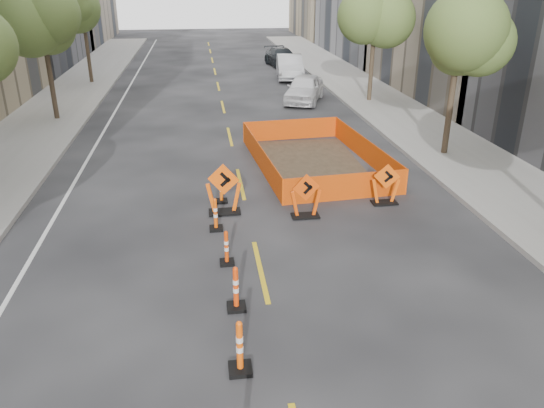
{
  "coord_description": "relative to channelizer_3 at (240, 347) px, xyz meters",
  "views": [
    {
      "loc": [
        -1.27,
        -7.32,
        6.7
      ],
      "look_at": [
        0.5,
        5.54,
        1.1
      ],
      "focal_mm": 35.0,
      "sensor_mm": 36.0,
      "label": 1
    }
  ],
  "objects": [
    {
      "name": "tree_r_c",
      "position": [
        9.19,
        21.57,
        3.98
      ],
      "size": [
        2.8,
        2.8,
        5.95
      ],
      "color": "#382B1E",
      "rests_on": "ground"
    },
    {
      "name": "channelizer_4",
      "position": [
        0.08,
        2.0,
        -0.03
      ],
      "size": [
        0.41,
        0.41,
        1.04
      ],
      "primitive_type": null,
      "color": "#E63C09",
      "rests_on": "ground"
    },
    {
      "name": "parked_car_mid",
      "position": [
        5.93,
        29.79,
        0.26
      ],
      "size": [
        2.19,
        5.07,
        1.62
      ],
      "primitive_type": "imported",
      "rotation": [
        0.0,
        0.0,
        -0.1
      ],
      "color": "#B7B8BD",
      "rests_on": "ground"
    },
    {
      "name": "sidewalk_right",
      "position": [
        9.79,
        11.57,
        -0.47
      ],
      "size": [
        4.0,
        90.0,
        0.15
      ],
      "primitive_type": "cube",
      "color": "gray",
      "rests_on": "ground"
    },
    {
      "name": "chevron_sign_center",
      "position": [
        2.5,
        6.51,
        0.15
      ],
      "size": [
        1.01,
        0.7,
        1.39
      ],
      "primitive_type": null,
      "rotation": [
        0.0,
        0.0,
        0.16
      ],
      "color": "#E94809",
      "rests_on": "ground"
    },
    {
      "name": "tree_l_d",
      "position": [
        -7.61,
        29.57,
        3.98
      ],
      "size": [
        2.8,
        2.8,
        5.95
      ],
      "color": "#382B1E",
      "rests_on": "ground"
    },
    {
      "name": "parked_car_far",
      "position": [
        6.24,
        35.28,
        0.16
      ],
      "size": [
        2.63,
        5.09,
        1.41
      ],
      "primitive_type": "imported",
      "rotation": [
        0.0,
        0.0,
        0.14
      ],
      "color": "black",
      "rests_on": "ground"
    },
    {
      "name": "tree_r_b",
      "position": [
        9.19,
        11.57,
        3.98
      ],
      "size": [
        2.8,
        2.8,
        5.95
      ],
      "color": "#382B1E",
      "rests_on": "ground"
    },
    {
      "name": "channelizer_7",
      "position": [
        0.05,
        8.01,
        -0.08
      ],
      "size": [
        0.37,
        0.37,
        0.94
      ],
      "primitive_type": null,
      "color": "#FA600A",
      "rests_on": "ground"
    },
    {
      "name": "chevron_sign_right",
      "position": [
        5.2,
        7.17,
        0.13
      ],
      "size": [
        1.0,
        0.74,
        1.35
      ],
      "primitive_type": null,
      "rotation": [
        0.0,
        0.0,
        -0.25
      ],
      "color": "#F4560A",
      "rests_on": "ground"
    },
    {
      "name": "ground_plane",
      "position": [
        0.79,
        -0.43,
        -0.55
      ],
      "size": [
        140.0,
        140.0,
        0.0
      ],
      "primitive_type": "plane",
      "color": "black"
    },
    {
      "name": "channelizer_6",
      "position": [
        -0.2,
        6.01,
        -0.06
      ],
      "size": [
        0.38,
        0.38,
        0.97
      ],
      "primitive_type": null,
      "color": "#E04D09",
      "rests_on": "ground"
    },
    {
      "name": "channelizer_5",
      "position": [
        -0.01,
        4.01,
        -0.09
      ],
      "size": [
        0.36,
        0.36,
        0.92
      ],
      "primitive_type": null,
      "color": "#D53C09",
      "rests_on": "ground"
    },
    {
      "name": "channelizer_3",
      "position": [
        0.0,
        0.0,
        0.0
      ],
      "size": [
        0.43,
        0.43,
        1.1
      ],
      "primitive_type": null,
      "color": "#EE530A",
      "rests_on": "ground"
    },
    {
      "name": "parked_car_near",
      "position": [
        5.51,
        22.2,
        0.22
      ],
      "size": [
        3.32,
        4.86,
        1.54
      ],
      "primitive_type": "imported",
      "rotation": [
        0.0,
        0.0,
        -0.37
      ],
      "color": "silver",
      "rests_on": "ground"
    },
    {
      "name": "chevron_sign_left",
      "position": [
        0.1,
        7.12,
        0.26
      ],
      "size": [
        1.21,
        0.92,
        1.61
      ],
      "primitive_type": null,
      "rotation": [
        0.0,
        0.0,
        -0.28
      ],
      "color": "#FF590A",
      "rests_on": "ground"
    },
    {
      "name": "tree_l_c",
      "position": [
        -7.61,
        19.57,
        3.98
      ],
      "size": [
        2.8,
        2.8,
        5.95
      ],
      "color": "#382B1E",
      "rests_on": "ground"
    },
    {
      "name": "safety_fence",
      "position": [
        3.75,
        11.22,
        -0.1
      ],
      "size": [
        4.79,
        7.48,
        0.89
      ],
      "primitive_type": null,
      "rotation": [
        0.0,
        0.0,
        0.08
      ],
      "color": "#EE3E0C",
      "rests_on": "ground"
    }
  ]
}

